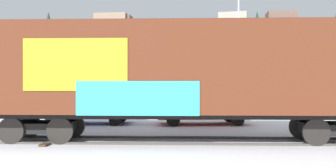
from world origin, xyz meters
The scene contains 7 objects.
ground_plane centered at (0.00, 0.00, 0.00)m, with size 260.00×260.00×0.00m, color silver.
track centered at (-2.11, -0.02, 0.04)m, with size 60.02×3.73×0.08m.
freight_car centered at (-1.30, 0.00, 2.53)m, with size 15.37×3.38×4.38m.
flagpole centered at (2.60, 12.85, 6.31)m, with size 1.58×0.83×9.78m.
hillside centered at (0.01, 72.03, 6.80)m, with size 155.35×30.45×17.89m.
parked_car_blue centered at (-6.45, 5.22, 0.77)m, with size 4.67×2.03×1.54m.
parked_car_red centered at (-0.59, 5.34, 0.86)m, with size 4.80×2.46×1.69m.
Camera 1 is at (-1.16, -12.58, 2.11)m, focal length 37.61 mm.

